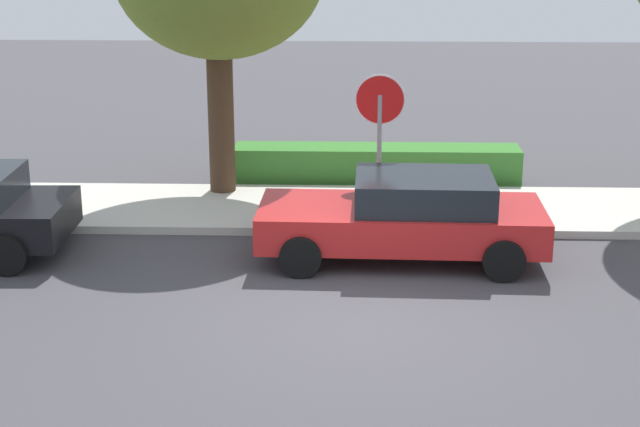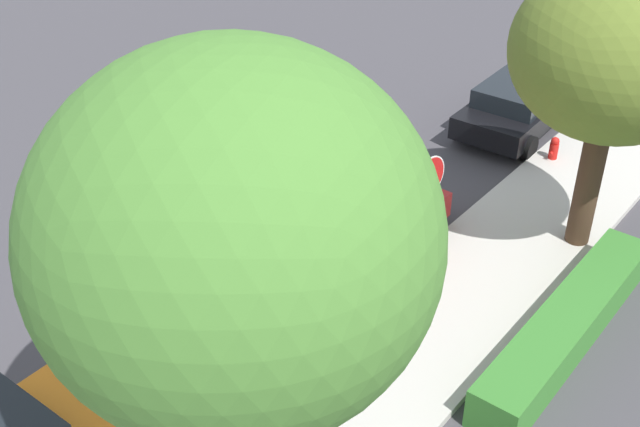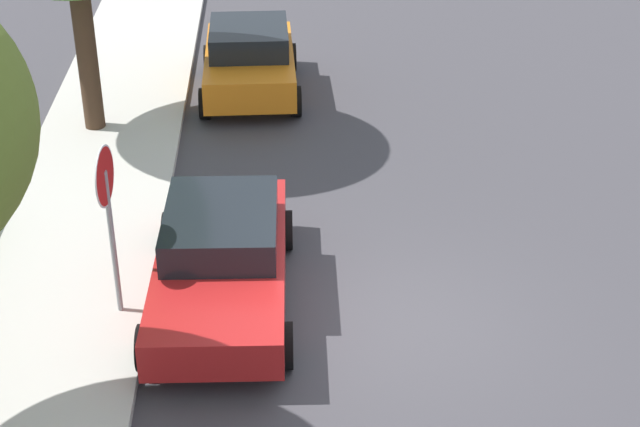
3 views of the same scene
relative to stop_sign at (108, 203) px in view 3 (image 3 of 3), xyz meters
The scene contains 5 objects.
ground_plane 4.34m from the stop_sign, 95.06° to the right, with size 60.00×60.00×0.00m, color #423F44.
sidewalk_curb 2.10m from the stop_sign, 109.25° to the left, with size 32.00×2.78×0.14m, color beige.
stop_sign is the anchor object (origin of this frame).
parked_car_red 1.92m from the stop_sign, 74.37° to the right, with size 4.50×2.15×1.36m.
parked_car_orange 8.64m from the stop_sign, 11.96° to the right, with size 3.84×2.14×1.49m.
Camera 3 is at (-11.34, 1.64, 8.23)m, focal length 55.00 mm.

